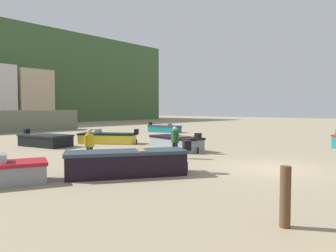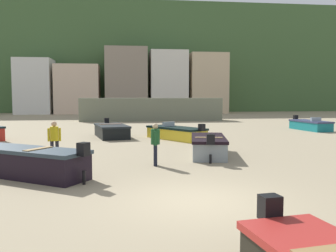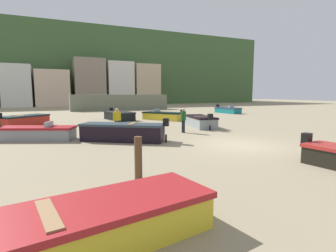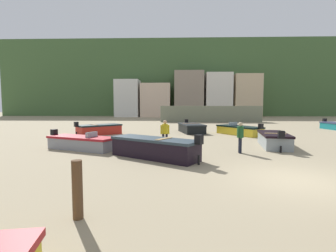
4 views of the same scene
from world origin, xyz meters
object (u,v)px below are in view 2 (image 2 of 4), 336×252
beach_walker_foreground (155,141)px  boat_teal_10 (310,125)px  boat_black_5 (27,162)px  beach_walker_distant (54,138)px  boat_grey_4 (208,146)px  boat_yellow_6 (176,133)px  boat_black_9 (112,131)px

beach_walker_foreground → boat_teal_10: bearing=138.9°
boat_black_5 → beach_walker_distant: (0.36, 3.00, 0.47)m
boat_grey_4 → boat_yellow_6: bearing=105.9°
beach_walker_foreground → boat_grey_4: bearing=134.2°
boat_yellow_6 → beach_walker_distant: bearing=-165.3°
beach_walker_foreground → beach_walker_distant: bearing=-107.5°
boat_black_9 → beach_walker_foreground: size_ratio=2.51×
boat_yellow_6 → beach_walker_distant: beach_walker_distant is taller
beach_walker_foreground → boat_black_5: bearing=-67.9°
boat_teal_10 → boat_black_9: bearing=3.5°
boat_grey_4 → beach_walker_foreground: (-2.55, -2.13, 0.52)m
boat_yellow_6 → beach_walker_distant: size_ratio=2.62×
boat_yellow_6 → boat_black_9: (-3.94, 1.65, 0.02)m
boat_grey_4 → beach_walker_distant: size_ratio=2.54×
boat_yellow_6 → boat_black_9: size_ratio=1.04×
boat_teal_10 → beach_walker_distant: 20.53m
boat_yellow_6 → boat_black_9: 4.27m
boat_black_5 → boat_teal_10: (17.47, 14.34, -0.10)m
boat_teal_10 → beach_walker_foreground: (-13.11, -12.94, 0.57)m
boat_black_5 → beach_walker_distant: 3.06m
boat_grey_4 → beach_walker_foreground: beach_walker_foreground is taller
boat_teal_10 → beach_walker_distant: size_ratio=2.46×
boat_black_9 → boat_teal_10: bearing=179.6°
boat_grey_4 → beach_walker_distant: 6.60m
boat_black_5 → boat_teal_10: bearing=-17.4°
boat_black_9 → boat_teal_10: 15.36m
boat_black_5 → boat_black_9: 11.57m
boat_grey_4 → boat_yellow_6: 6.16m
boat_teal_10 → beach_walker_foreground: 18.43m
beach_walker_foreground → beach_walker_distant: (-4.00, 1.60, 0.00)m
boat_grey_4 → beach_walker_distant: (-6.56, -0.53, 0.52)m
boat_teal_10 → beach_walker_foreground: size_ratio=2.46×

